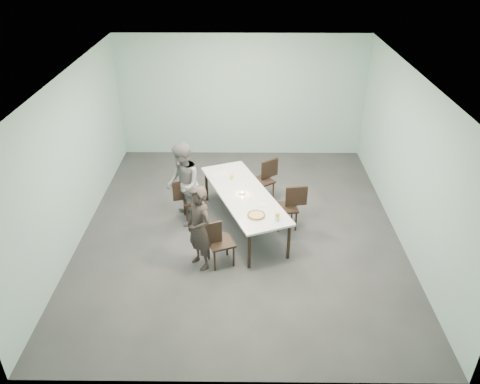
{
  "coord_description": "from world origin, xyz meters",
  "views": [
    {
      "loc": [
        0.07,
        -7.53,
        5.17
      ],
      "look_at": [
        0.0,
        -0.29,
        1.0
      ],
      "focal_mm": 35.0,
      "sensor_mm": 36.0,
      "label": 1
    }
  ],
  "objects_px": {
    "chair_near_left": "(216,240)",
    "pizza": "(256,215)",
    "side_plate": "(262,205)",
    "amber_tumbler": "(231,177)",
    "diner_near": "(199,228)",
    "beer_glass": "(277,217)",
    "chair_near_right": "(290,204)",
    "table": "(244,196)",
    "diner_far": "(183,184)",
    "water_tumbler": "(277,218)",
    "tealight": "(242,193)",
    "chair_far_left": "(190,197)",
    "chair_far_right": "(265,177)"
  },
  "relations": [
    {
      "from": "chair_far_left",
      "to": "side_plate",
      "type": "relative_size",
      "value": 4.83
    },
    {
      "from": "water_tumbler",
      "to": "chair_far_right",
      "type": "bearing_deg",
      "value": 93.31
    },
    {
      "from": "chair_far_left",
      "to": "diner_far",
      "type": "relative_size",
      "value": 0.52
    },
    {
      "from": "side_plate",
      "to": "amber_tumbler",
      "type": "bearing_deg",
      "value": 120.04
    },
    {
      "from": "diner_near",
      "to": "pizza",
      "type": "xyz_separation_m",
      "value": [
        0.96,
        0.41,
        0.0
      ]
    },
    {
      "from": "table",
      "to": "tealight",
      "type": "xyz_separation_m",
      "value": [
        -0.03,
        -0.05,
        0.08
      ]
    },
    {
      "from": "diner_far",
      "to": "amber_tumbler",
      "type": "distance_m",
      "value": 1.0
    },
    {
      "from": "chair_far_right",
      "to": "diner_near",
      "type": "relative_size",
      "value": 0.57
    },
    {
      "from": "chair_near_right",
      "to": "chair_far_right",
      "type": "bearing_deg",
      "value": -76.38
    },
    {
      "from": "chair_far_left",
      "to": "diner_near",
      "type": "xyz_separation_m",
      "value": [
        0.33,
        -1.46,
        0.26
      ]
    },
    {
      "from": "chair_near_right",
      "to": "water_tumbler",
      "type": "height_order",
      "value": "chair_near_right"
    },
    {
      "from": "chair_far_right",
      "to": "diner_far",
      "type": "height_order",
      "value": "diner_far"
    },
    {
      "from": "chair_near_left",
      "to": "side_plate",
      "type": "distance_m",
      "value": 1.12
    },
    {
      "from": "diner_far",
      "to": "tealight",
      "type": "distance_m",
      "value": 1.16
    },
    {
      "from": "table",
      "to": "pizza",
      "type": "xyz_separation_m",
      "value": [
        0.22,
        -0.8,
        0.08
      ]
    },
    {
      "from": "pizza",
      "to": "water_tumbler",
      "type": "bearing_deg",
      "value": -21.14
    },
    {
      "from": "chair_near_right",
      "to": "table",
      "type": "bearing_deg",
      "value": -7.18
    },
    {
      "from": "chair_near_right",
      "to": "beer_glass",
      "type": "relative_size",
      "value": 5.8
    },
    {
      "from": "chair_near_right",
      "to": "amber_tumbler",
      "type": "distance_m",
      "value": 1.3
    },
    {
      "from": "diner_near",
      "to": "beer_glass",
      "type": "xyz_separation_m",
      "value": [
        1.31,
        0.27,
        0.06
      ]
    },
    {
      "from": "chair_near_left",
      "to": "beer_glass",
      "type": "xyz_separation_m",
      "value": [
        1.04,
        0.23,
        0.32
      ]
    },
    {
      "from": "chair_far_right",
      "to": "water_tumbler",
      "type": "height_order",
      "value": "chair_far_right"
    },
    {
      "from": "chair_far_left",
      "to": "beer_glass",
      "type": "height_order",
      "value": "beer_glass"
    },
    {
      "from": "chair_near_left",
      "to": "beer_glass",
      "type": "height_order",
      "value": "beer_glass"
    },
    {
      "from": "table",
      "to": "diner_near",
      "type": "bearing_deg",
      "value": -121.38
    },
    {
      "from": "diner_far",
      "to": "side_plate",
      "type": "height_order",
      "value": "diner_far"
    },
    {
      "from": "chair_far_right",
      "to": "diner_far",
      "type": "xyz_separation_m",
      "value": [
        -1.62,
        -0.93,
        0.33
      ]
    },
    {
      "from": "tealight",
      "to": "amber_tumbler",
      "type": "bearing_deg",
      "value": 109.6
    },
    {
      "from": "water_tumbler",
      "to": "tealight",
      "type": "height_order",
      "value": "water_tumbler"
    },
    {
      "from": "table",
      "to": "chair_near_right",
      "type": "height_order",
      "value": "chair_near_right"
    },
    {
      "from": "table",
      "to": "diner_far",
      "type": "relative_size",
      "value": 1.66
    },
    {
      "from": "chair_near_left",
      "to": "amber_tumbler",
      "type": "height_order",
      "value": "chair_near_left"
    },
    {
      "from": "chair_near_right",
      "to": "beer_glass",
      "type": "distance_m",
      "value": 1.05
    },
    {
      "from": "chair_near_right",
      "to": "diner_near",
      "type": "bearing_deg",
      "value": 28.78
    },
    {
      "from": "side_plate",
      "to": "tealight",
      "type": "xyz_separation_m",
      "value": [
        -0.36,
        0.38,
        0.02
      ]
    },
    {
      "from": "water_tumbler",
      "to": "amber_tumbler",
      "type": "distance_m",
      "value": 1.72
    },
    {
      "from": "chair_near_left",
      "to": "pizza",
      "type": "distance_m",
      "value": 0.82
    },
    {
      "from": "diner_near",
      "to": "tealight",
      "type": "bearing_deg",
      "value": 108.17
    },
    {
      "from": "side_plate",
      "to": "table",
      "type": "bearing_deg",
      "value": 127.79
    },
    {
      "from": "chair_near_right",
      "to": "pizza",
      "type": "bearing_deg",
      "value": 42.29
    },
    {
      "from": "table",
      "to": "diner_near",
      "type": "distance_m",
      "value": 1.42
    },
    {
      "from": "chair_near_left",
      "to": "side_plate",
      "type": "height_order",
      "value": "chair_near_left"
    },
    {
      "from": "diner_far",
      "to": "amber_tumbler",
      "type": "xyz_separation_m",
      "value": [
        0.92,
        0.39,
        -0.04
      ]
    },
    {
      "from": "chair_near_left",
      "to": "diner_near",
      "type": "distance_m",
      "value": 0.38
    },
    {
      "from": "chair_near_left",
      "to": "pizza",
      "type": "bearing_deg",
      "value": 7.33
    },
    {
      "from": "beer_glass",
      "to": "amber_tumbler",
      "type": "xyz_separation_m",
      "value": [
        -0.82,
        1.51,
        -0.03
      ]
    },
    {
      "from": "chair_near_right",
      "to": "diner_near",
      "type": "distance_m",
      "value": 2.05
    },
    {
      "from": "chair_near_left",
      "to": "chair_far_left",
      "type": "height_order",
      "value": "same"
    },
    {
      "from": "table",
      "to": "diner_far",
      "type": "bearing_deg",
      "value": 171.29
    },
    {
      "from": "diner_far",
      "to": "tealight",
      "type": "relative_size",
      "value": 29.66
    }
  ]
}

